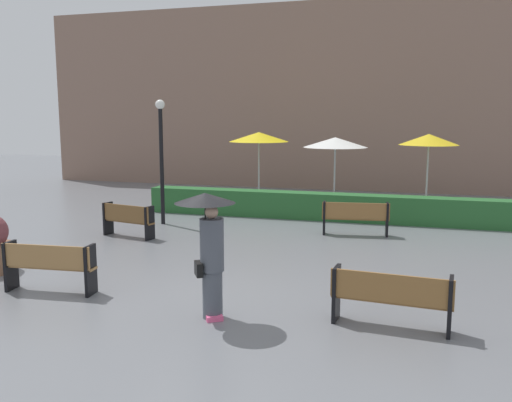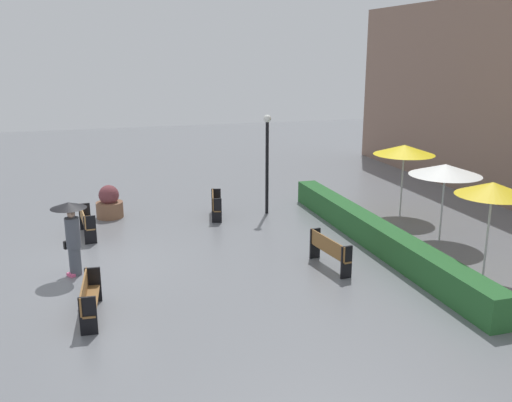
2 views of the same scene
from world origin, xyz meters
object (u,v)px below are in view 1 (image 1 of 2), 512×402
(bench_back_row, at_px, (355,216))
(pedestrian_with_umbrella, at_px, (209,238))
(bench_near_right, at_px, (391,296))
(bench_near_left, at_px, (48,264))
(patio_umbrella_white, at_px, (335,142))
(bench_far_left, at_px, (127,218))
(patio_umbrella_yellow_far, at_px, (429,140))
(patio_umbrella_yellow, at_px, (259,137))
(lamp_post, at_px, (161,148))

(bench_back_row, height_order, pedestrian_with_umbrella, pedestrian_with_umbrella)
(bench_near_right, relative_size, bench_near_left, 1.05)
(patio_umbrella_white, bearing_deg, bench_far_left, -125.62)
(patio_umbrella_yellow_far, bearing_deg, bench_near_right, -93.51)
(pedestrian_with_umbrella, bearing_deg, patio_umbrella_white, 88.41)
(patio_umbrella_yellow_far, bearing_deg, bench_near_left, -123.28)
(pedestrian_with_umbrella, distance_m, patio_umbrella_yellow, 11.85)
(bench_near_left, relative_size, lamp_post, 0.47)
(bench_far_left, xyz_separation_m, lamp_post, (0.08, 1.95, 1.76))
(bench_near_left, distance_m, bench_far_left, 4.66)
(bench_near_right, relative_size, patio_umbrella_yellow_far, 0.69)
(bench_back_row, xyz_separation_m, bench_far_left, (-5.82, -1.95, -0.03))
(bench_near_right, height_order, patio_umbrella_yellow_far, patio_umbrella_yellow_far)
(bench_far_left, height_order, lamp_post, lamp_post)
(bench_back_row, xyz_separation_m, bench_near_right, (1.24, -6.47, -0.03))
(bench_near_left, bearing_deg, bench_far_left, 102.30)
(patio_umbrella_yellow, bearing_deg, lamp_post, -109.39)
(patio_umbrella_white, xyz_separation_m, patio_umbrella_yellow_far, (3.10, -0.75, 0.16))
(bench_back_row, distance_m, patio_umbrella_yellow, 6.50)
(bench_near_left, xyz_separation_m, patio_umbrella_yellow, (0.73, 11.18, 1.91))
(bench_near_right, bearing_deg, patio_umbrella_white, 102.81)
(pedestrian_with_umbrella, bearing_deg, bench_near_right, 7.38)
(bench_near_right, relative_size, bench_far_left, 1.15)
(bench_near_left, height_order, pedestrian_with_umbrella, pedestrian_with_umbrella)
(bench_far_left, bearing_deg, patio_umbrella_yellow, 75.41)
(bench_far_left, bearing_deg, bench_near_right, -32.62)
(pedestrian_with_umbrella, height_order, lamp_post, lamp_post)
(bench_near_right, xyz_separation_m, bench_near_left, (-6.07, -0.03, 0.03))
(bench_far_left, distance_m, patio_umbrella_yellow, 7.12)
(bench_back_row, relative_size, pedestrian_with_umbrella, 0.90)
(bench_back_row, height_order, patio_umbrella_white, patio_umbrella_white)
(bench_far_left, height_order, patio_umbrella_yellow, patio_umbrella_yellow)
(bench_far_left, height_order, patio_umbrella_yellow_far, patio_umbrella_yellow_far)
(lamp_post, relative_size, patio_umbrella_yellow, 1.40)
(lamp_post, bearing_deg, bench_near_left, -82.02)
(bench_far_left, relative_size, lamp_post, 0.43)
(lamp_post, bearing_deg, bench_near_right, -42.84)
(bench_far_left, relative_size, patio_umbrella_yellow, 0.60)
(bench_near_right, distance_m, patio_umbrella_white, 11.33)
(bench_near_left, bearing_deg, patio_umbrella_yellow, 86.24)
(pedestrian_with_umbrella, bearing_deg, bench_back_row, 77.22)
(patio_umbrella_yellow_far, bearing_deg, bench_back_row, -116.82)
(patio_umbrella_yellow, height_order, patio_umbrella_yellow_far, patio_umbrella_yellow_far)
(bench_near_left, distance_m, patio_umbrella_white, 11.65)
(pedestrian_with_umbrella, bearing_deg, bench_near_left, 174.24)
(patio_umbrella_white, bearing_deg, bench_back_row, -74.44)
(patio_umbrella_yellow, bearing_deg, bench_far_left, -104.59)
(bench_near_right, bearing_deg, lamp_post, 137.16)
(bench_near_left, bearing_deg, patio_umbrella_yellow_far, 56.72)
(lamp_post, relative_size, patio_umbrella_yellow_far, 1.39)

